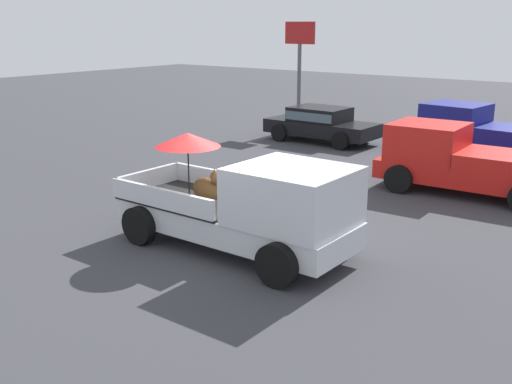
% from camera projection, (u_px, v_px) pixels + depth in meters
% --- Properties ---
extents(ground_plane, '(80.00, 80.00, 0.00)m').
position_uv_depth(ground_plane, '(235.00, 248.00, 12.34)').
color(ground_plane, '#38383D').
extents(pickup_truck_main, '(5.06, 2.27, 2.32)m').
position_uv_depth(pickup_truck_main, '(251.00, 206.00, 11.81)').
color(pickup_truck_main, black).
rests_on(pickup_truck_main, ground).
extents(pickup_truck_red, '(4.96, 2.57, 1.80)m').
position_uv_depth(pickup_truck_red, '(483.00, 134.00, 20.01)').
color(pickup_truck_red, black).
rests_on(pickup_truck_red, ground).
extents(pickup_truck_far, '(4.86, 2.29, 1.80)m').
position_uv_depth(pickup_truck_far, '(463.00, 161.00, 16.12)').
color(pickup_truck_far, black).
rests_on(pickup_truck_far, ground).
extents(parked_sedan_near, '(4.33, 2.03, 1.33)m').
position_uv_depth(parked_sedan_near, '(321.00, 123.00, 23.11)').
color(parked_sedan_near, black).
rests_on(parked_sedan_near, ground).
extents(motel_sign, '(1.40, 0.16, 4.47)m').
position_uv_depth(motel_sign, '(300.00, 54.00, 25.23)').
color(motel_sign, '#59595B').
rests_on(motel_sign, ground).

